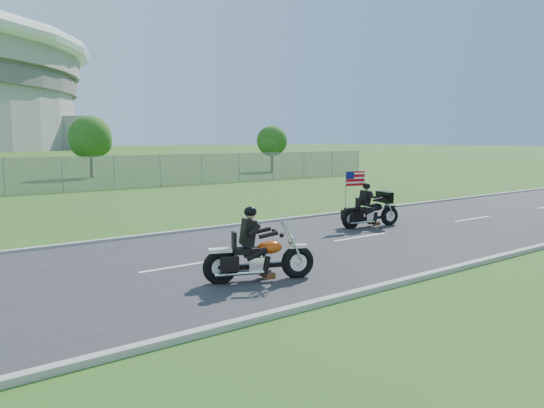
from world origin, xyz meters
TOP-DOWN VIEW (x-y plane):
  - ground at (0.00, 0.00)m, footprint 420.00×420.00m
  - road at (0.00, 0.00)m, footprint 120.00×8.00m
  - curb_north at (0.00, 4.05)m, footprint 120.00×0.18m
  - curb_south at (0.00, -4.05)m, footprint 120.00×0.18m
  - tree_fence_near at (6.04, 30.04)m, footprint 3.52×3.28m
  - tree_fence_far at (22.04, 28.03)m, footprint 3.08×2.87m
  - motorcycle_lead at (-1.36, -2.11)m, footprint 2.32×1.15m
  - motorcycle_follow at (5.67, 1.13)m, footprint 2.26×0.94m

SIDE VIEW (x-z plane):
  - ground at x=0.00m, z-range 0.00..0.00m
  - road at x=0.00m, z-range 0.00..0.04m
  - curb_north at x=0.00m, z-range -0.01..0.11m
  - curb_south at x=0.00m, z-range -0.01..0.11m
  - motorcycle_lead at x=-1.36m, z-range -0.30..1.33m
  - motorcycle_follow at x=5.67m, z-range -0.43..1.48m
  - tree_fence_far at x=22.04m, z-range 0.54..4.74m
  - tree_fence_near at x=6.04m, z-range 0.60..5.35m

